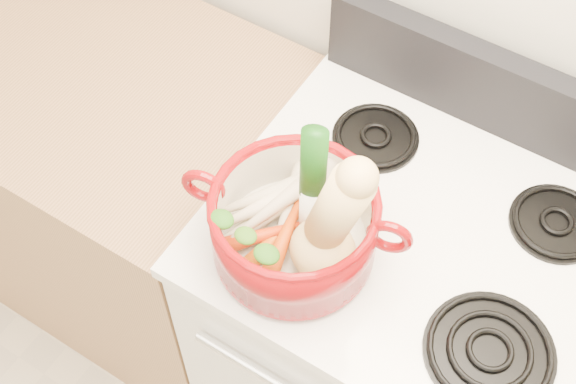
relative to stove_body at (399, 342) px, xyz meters
The scene contains 23 objects.
stove_body is the anchor object (origin of this frame).
cooktop 0.47m from the stove_body, ahead, with size 0.78×0.67×0.03m, color white.
control_backsplash 0.65m from the stove_body, 90.00° to the left, with size 0.76×0.05×0.18m, color black.
counter_left 1.07m from the stove_body, behind, with size 1.36×0.65×0.90m, color #9C7049.
burner_front_left 0.56m from the stove_body, 139.90° to the right, with size 0.22×0.22×0.02m, color black.
burner_front_right 0.56m from the stove_body, 40.10° to the right, with size 0.22×0.22×0.02m, color black.
burner_back_left 0.55m from the stove_body, 143.62° to the left, with size 0.17×0.17×0.02m, color black.
burner_back_right 0.55m from the stove_body, 36.38° to the left, with size 0.17×0.17×0.02m, color black.
dutch_oven 0.63m from the stove_body, 138.31° to the right, with size 0.29×0.29×0.14m, color maroon.
pot_handle_left 0.75m from the stove_body, 149.05° to the right, with size 0.08×0.08×0.02m, color maroon.
pot_handle_right 0.64m from the stove_body, 103.60° to the right, with size 0.08×0.08×0.02m, color maroon.
squash 0.72m from the stove_body, 121.22° to the right, with size 0.12×0.12×0.30m, color #E2BD74, non-canonical shape.
leek 0.72m from the stove_body, 141.15° to the right, with size 0.04×0.04×0.29m, color white.
ginger 0.58m from the stove_body, 158.52° to the right, with size 0.08×0.06×0.04m, color tan.
parsnip_0 0.63m from the stove_body, 148.96° to the right, with size 0.04×0.04×0.23m, color beige.
parsnip_1 0.65m from the stove_body, 145.53° to the right, with size 0.05×0.05×0.22m, color beige.
parsnip_2 0.63m from the stove_body, 152.40° to the right, with size 0.05×0.05×0.20m, color beige.
parsnip_3 0.66m from the stove_body, 148.30° to the right, with size 0.04×0.04×0.20m, color beige.
parsnip_4 0.65m from the stove_body, 152.79° to the right, with size 0.05×0.05×0.23m, color beige.
parsnip_5 0.65m from the stove_body, 149.33° to the right, with size 0.05×0.05×0.24m, color beige.
carrot_0 0.62m from the stove_body, 138.18° to the right, with size 0.03×0.03×0.15m, color #D1480A.
carrot_1 0.64m from the stove_body, 138.19° to the right, with size 0.03×0.03×0.16m, color #B93009.
carrot_2 0.63m from the stove_body, 136.68° to the right, with size 0.03×0.03×0.18m, color #C23B09.
Camera 1 is at (0.19, 0.61, 2.21)m, focal length 50.00 mm.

